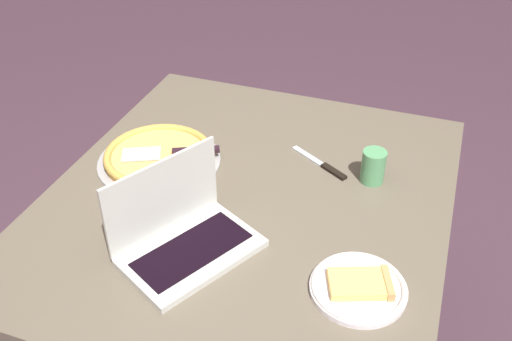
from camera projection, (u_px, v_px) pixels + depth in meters
dining_table at (247, 217)px, 1.67m from camera, size 1.23×1.09×0.71m
laptop at (182, 233)px, 1.42m from camera, size 0.39×0.34×0.23m
pizza_plate at (359, 287)px, 1.33m from camera, size 0.22×0.22×0.04m
pizza_tray at (159, 156)px, 1.75m from camera, size 0.37×0.37×0.04m
table_knife at (324, 166)px, 1.74m from camera, size 0.13×0.20×0.01m
drink_cup at (373, 166)px, 1.65m from camera, size 0.07×0.07×0.10m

